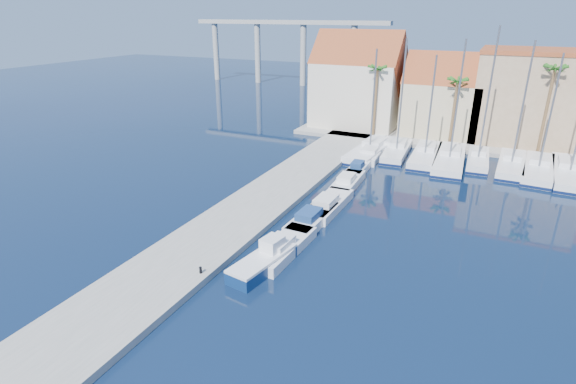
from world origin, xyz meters
name	(u,v)px	position (x,y,z in m)	size (l,w,h in m)	color
ground	(269,338)	(0.00, 0.00, 0.00)	(260.00, 260.00, 0.00)	black
quay_west	(249,211)	(-9.00, 13.50, 0.25)	(6.00, 77.00, 0.50)	gray
shore_north	(501,140)	(10.00, 48.00, 0.25)	(54.00, 16.00, 0.50)	gray
bollard	(201,270)	(-6.60, 3.14, 0.72)	(0.18, 0.18, 0.45)	black
fishing_boat	(264,260)	(-3.53, 6.07, 0.65)	(2.75, 5.80, 1.95)	navy
motorboat_west_0	(283,247)	(-3.30, 8.49, 0.51)	(2.45, 6.91, 1.40)	white
motorboat_west_1	(312,218)	(-3.31, 13.89, 0.51)	(2.36, 6.72, 1.40)	white
motorboat_west_2	(328,204)	(-3.10, 17.15, 0.51)	(2.36, 7.04, 1.40)	white
motorboat_west_3	(348,182)	(-3.36, 23.31, 0.51)	(2.21, 6.29, 1.40)	white
motorboat_west_4	(358,168)	(-3.62, 27.67, 0.51)	(1.84, 5.19, 1.40)	white
motorboat_west_5	(371,153)	(-3.94, 33.62, 0.51)	(2.87, 7.55, 1.40)	white
motorboat_west_6	(387,146)	(-3.03, 37.82, 0.51)	(2.05, 6.00, 1.40)	white
sailboat_0	(372,149)	(-4.22, 35.15, 0.56)	(3.99, 12.00, 12.39)	white
sailboat_1	(397,150)	(-1.28, 35.90, 0.61)	(3.05, 9.52, 13.50)	white
sailboat_2	(426,155)	(2.10, 35.80, 0.57)	(3.19, 10.72, 11.92)	white
sailboat_3	(450,158)	(4.87, 35.41, 0.57)	(3.82, 12.12, 13.65)	white
sailboat_4	(478,158)	(7.82, 36.53, 0.66)	(2.63, 8.65, 14.94)	white
sailboat_5	(511,164)	(11.30, 36.30, 0.60)	(3.04, 10.28, 13.62)	white
sailboat_6	(539,168)	(13.95, 35.94, 0.57)	(3.65, 11.03, 12.52)	white
sailboat_7	(569,172)	(16.81, 36.00, 0.58)	(3.56, 12.03, 14.43)	white
building_0	(358,84)	(-10.00, 47.00, 6.52)	(12.30, 9.00, 13.50)	beige
building_1	(443,99)	(2.00, 47.00, 5.30)	(10.30, 8.00, 11.00)	#CCB990
building_2	(536,97)	(13.00, 48.00, 6.26)	(14.20, 10.20, 11.50)	tan
palm_0	(377,71)	(-6.00, 42.00, 9.08)	(2.60, 2.60, 10.15)	brown
palm_1	(458,83)	(4.00, 42.00, 8.14)	(2.60, 2.60, 9.15)	brown
palm_2	(555,72)	(14.00, 42.00, 10.02)	(2.60, 2.60, 11.15)	brown
viaduct	(283,39)	(-39.07, 82.00, 10.25)	(48.00, 2.20, 14.45)	#9E9E99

